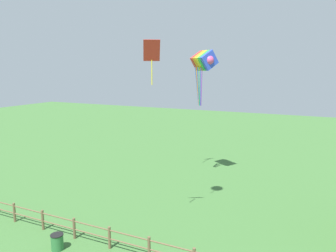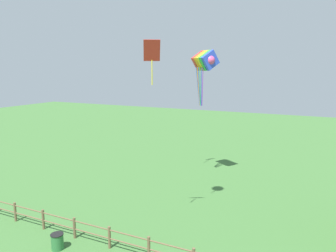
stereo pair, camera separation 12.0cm
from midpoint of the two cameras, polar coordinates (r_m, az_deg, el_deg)
The scene contains 4 objects.
wooden_fence at distance 15.95m, azimuth -3.14°, elevation -20.23°, with size 22.11×0.14×1.12m.
trash_bin at distance 17.63m, azimuth -18.52°, elevation -18.53°, with size 0.63×0.63×0.79m.
kite_rainbow_parafoil at distance 25.38m, azimuth 6.61°, elevation 11.22°, with size 2.50×2.40×4.23m.
kite_red_diamond at distance 16.59m, azimuth -2.62°, elevation 12.47°, with size 0.99×0.90×2.20m.
Camera 2 is at (6.85, -6.01, 8.62)m, focal length 35.00 mm.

